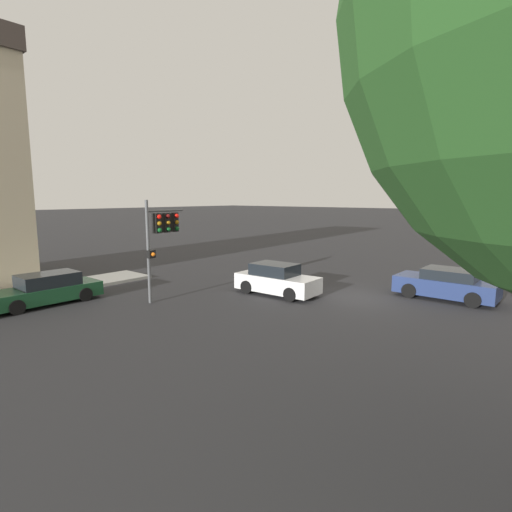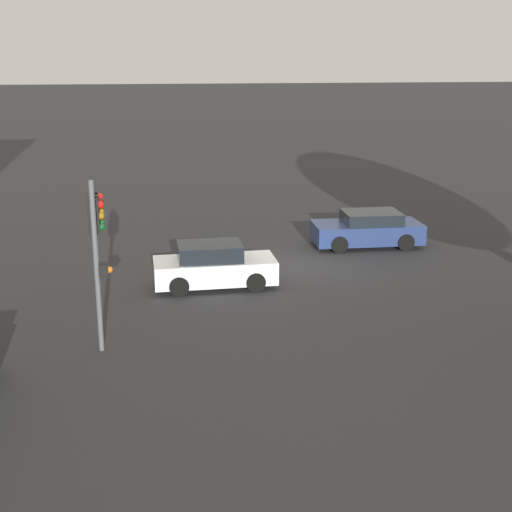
# 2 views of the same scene
# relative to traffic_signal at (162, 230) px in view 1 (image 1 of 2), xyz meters

# --- Properties ---
(ground_plane) EXTENTS (300.00, 300.00, 0.00)m
(ground_plane) POSITION_rel_traffic_signal_xyz_m (-6.75, -6.29, -3.25)
(ground_plane) COLOR #28282B
(traffic_signal) EXTENTS (0.72, 2.31, 4.62)m
(traffic_signal) POSITION_rel_traffic_signal_xyz_m (0.00, 0.00, 0.00)
(traffic_signal) COLOR #515456
(traffic_signal) RESTS_ON ground_plane
(crossing_car_0) EXTENTS (4.40, 2.04, 1.43)m
(crossing_car_0) POSITION_rel_traffic_signal_xyz_m (-10.05, -8.61, -2.55)
(crossing_car_0) COLOR navy
(crossing_car_0) RESTS_ON ground_plane
(crossing_car_1) EXTENTS (4.17, 1.94, 1.51)m
(crossing_car_1) POSITION_rel_traffic_signal_xyz_m (-3.41, -4.20, -2.54)
(crossing_car_1) COLOR silver
(crossing_car_1) RESTS_ON ground_plane
(parked_car_0) EXTENTS (1.87, 4.63, 1.37)m
(parked_car_0) POSITION_rel_traffic_signal_xyz_m (3.35, 3.88, -2.60)
(parked_car_0) COLOR #194728
(parked_car_0) RESTS_ON ground_plane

